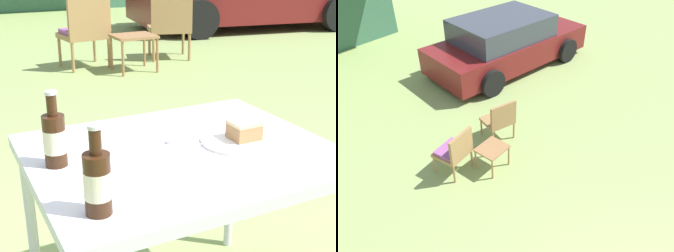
# 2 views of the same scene
# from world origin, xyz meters

# --- Properties ---
(parked_car) EXTENTS (4.48, 2.49, 1.34)m
(parked_car) POSITION_xyz_m (4.61, 6.07, 0.65)
(parked_car) COLOR maroon
(parked_car) RESTS_ON ground_plane
(wicker_chair_cushioned) EXTENTS (0.57, 0.53, 0.85)m
(wicker_chair_cushioned) POSITION_xyz_m (0.97, 4.23, 0.46)
(wicker_chair_cushioned) COLOR #9E7547
(wicker_chair_cushioned) RESTS_ON ground_plane
(wicker_chair_plain) EXTENTS (0.64, 0.61, 0.85)m
(wicker_chair_plain) POSITION_xyz_m (2.10, 4.21, 0.47)
(wicker_chair_plain) COLOR #9E7547
(wicker_chair_plain) RESTS_ON ground_plane
(garden_side_table) EXTENTS (0.48, 0.42, 0.43)m
(garden_side_table) POSITION_xyz_m (1.42, 3.82, 0.37)
(garden_side_table) COLOR #996B42
(garden_side_table) RESTS_ON ground_plane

